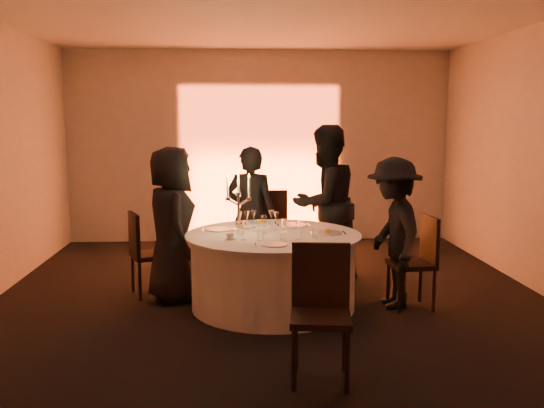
{
  "coord_description": "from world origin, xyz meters",
  "views": [
    {
      "loc": [
        -0.38,
        -6.08,
        1.94
      ],
      "look_at": [
        0.0,
        0.2,
        1.05
      ],
      "focal_mm": 40.0,
      "sensor_mm": 36.0,
      "label": 1
    }
  ],
  "objects": [
    {
      "name": "wall_front",
      "position": [
        0.0,
        -3.5,
        1.5
      ],
      "size": [
        7.0,
        0.0,
        7.0
      ],
      "primitive_type": "plane",
      "rotation": [
        -1.57,
        0.0,
        0.0
      ],
      "color": "beige",
      "rests_on": "floor"
    },
    {
      "name": "wine_glass_g",
      "position": [
        -0.19,
        0.36,
        0.91
      ],
      "size": [
        0.07,
        0.07,
        0.19
      ],
      "color": "white",
      "rests_on": "banquet_table"
    },
    {
      "name": "tumbler_c",
      "position": [
        -0.33,
        -0.0,
        0.82
      ],
      "size": [
        0.07,
        0.07,
        0.09
      ],
      "primitive_type": "cylinder",
      "color": "white",
      "rests_on": "banquet_table"
    },
    {
      "name": "wine_glass_b",
      "position": [
        0.04,
        0.22,
        0.91
      ],
      "size": [
        0.07,
        0.07,
        0.19
      ],
      "color": "white",
      "rests_on": "banquet_table"
    },
    {
      "name": "floor",
      "position": [
        0.0,
        0.0,
        0.0
      ],
      "size": [
        7.0,
        7.0,
        0.0
      ],
      "primitive_type": "plane",
      "color": "black",
      "rests_on": "ground"
    },
    {
      "name": "plate_right",
      "position": [
        0.56,
        -0.02,
        0.79
      ],
      "size": [
        0.36,
        0.29,
        0.08
      ],
      "color": "silver",
      "rests_on": "banquet_table"
    },
    {
      "name": "wine_glass_a",
      "position": [
        0.08,
        -0.25,
        0.91
      ],
      "size": [
        0.07,
        0.07,
        0.19
      ],
      "color": "white",
      "rests_on": "banquet_table"
    },
    {
      "name": "guest_left",
      "position": [
        -1.07,
        0.32,
        0.83
      ],
      "size": [
        0.74,
        0.92,
        1.65
      ],
      "primitive_type": "imported",
      "rotation": [
        0.0,
        0.0,
        1.86
      ],
      "color": "black",
      "rests_on": "floor"
    },
    {
      "name": "guest_right",
      "position": [
        1.24,
        -0.06,
        0.78
      ],
      "size": [
        0.62,
        1.03,
        1.55
      ],
      "primitive_type": "imported",
      "rotation": [
        0.0,
        0.0,
        -1.52
      ],
      "color": "black",
      "rests_on": "floor"
    },
    {
      "name": "plate_front",
      "position": [
        -0.03,
        -0.57,
        0.78
      ],
      "size": [
        0.36,
        0.25,
        0.01
      ],
      "color": "silver",
      "rests_on": "banquet_table"
    },
    {
      "name": "tumbler_a",
      "position": [
        0.4,
        -0.27,
        0.82
      ],
      "size": [
        0.07,
        0.07,
        0.09
      ],
      "primitive_type": "cylinder",
      "color": "white",
      "rests_on": "banquet_table"
    },
    {
      "name": "wine_glass_h",
      "position": [
        -0.26,
        0.3,
        0.91
      ],
      "size": [
        0.07,
        0.07,
        0.19
      ],
      "color": "white",
      "rests_on": "banquet_table"
    },
    {
      "name": "chair_back_left",
      "position": [
        0.03,
        1.52,
        0.6
      ],
      "size": [
        0.47,
        0.47,
        1.05
      ],
      "rotation": [
        0.0,
        0.0,
        -3.12
      ],
      "color": "black",
      "rests_on": "floor"
    },
    {
      "name": "wine_glass_f",
      "position": [
        -0.31,
        -0.31,
        0.91
      ],
      "size": [
        0.07,
        0.07,
        0.19
      ],
      "color": "white",
      "rests_on": "banquet_table"
    },
    {
      "name": "plate_left",
      "position": [
        -0.56,
        0.24,
        0.78
      ],
      "size": [
        0.36,
        0.28,
        0.01
      ],
      "color": "silver",
      "rests_on": "banquet_table"
    },
    {
      "name": "plate_back_left",
      "position": [
        -0.11,
        0.6,
        0.79
      ],
      "size": [
        0.36,
        0.25,
        0.08
      ],
      "color": "silver",
      "rests_on": "banquet_table"
    },
    {
      "name": "wine_glass_i",
      "position": [
        0.23,
        -0.32,
        0.91
      ],
      "size": [
        0.07,
        0.07,
        0.19
      ],
      "color": "white",
      "rests_on": "banquet_table"
    },
    {
      "name": "wine_glass_e",
      "position": [
        -0.34,
        0.24,
        0.91
      ],
      "size": [
        0.07,
        0.07,
        0.19
      ],
      "color": "white",
      "rests_on": "banquet_table"
    },
    {
      "name": "chair_left",
      "position": [
        -1.39,
        0.49,
        0.52
      ],
      "size": [
        0.53,
        0.53,
        0.93
      ],
      "rotation": [
        0.0,
        0.0,
        1.95
      ],
      "color": "black",
      "rests_on": "floor"
    },
    {
      "name": "banquet_table",
      "position": [
        0.0,
        0.0,
        0.38
      ],
      "size": [
        1.8,
        1.8,
        0.77
      ],
      "color": "black",
      "rests_on": "floor"
    },
    {
      "name": "candelabra",
      "position": [
        -0.35,
        0.18,
        1.0
      ],
      "size": [
        0.28,
        0.13,
        0.66
      ],
      "color": "silver",
      "rests_on": "banquet_table"
    },
    {
      "name": "coffee_cup",
      "position": [
        -0.44,
        -0.28,
        0.8
      ],
      "size": [
        0.11,
        0.11,
        0.07
      ],
      "color": "silver",
      "rests_on": "banquet_table"
    },
    {
      "name": "uplighter_fixture",
      "position": [
        0.0,
        3.2,
        0.05
      ],
      "size": [
        0.25,
        0.12,
        0.1
      ],
      "primitive_type": "cube",
      "color": "black",
      "rests_on": "floor"
    },
    {
      "name": "wine_glass_d",
      "position": [
        -0.09,
        0.01,
        0.91
      ],
      "size": [
        0.07,
        0.07,
        0.19
      ],
      "color": "white",
      "rests_on": "banquet_table"
    },
    {
      "name": "wine_glass_c",
      "position": [
        0.0,
        0.33,
        0.91
      ],
      "size": [
        0.07,
        0.07,
        0.19
      ],
      "color": "white",
      "rests_on": "banquet_table"
    },
    {
      "name": "chair_back_right",
      "position": [
        0.75,
        1.08,
        0.56
      ],
      "size": [
        0.6,
        0.6,
        1.0
      ],
      "rotation": [
        0.0,
        0.0,
        -2.59
      ],
      "color": "black",
      "rests_on": "floor"
    },
    {
      "name": "wall_back",
      "position": [
        0.0,
        3.5,
        1.5
      ],
      "size": [
        7.0,
        0.0,
        7.0
      ],
      "primitive_type": "plane",
      "rotation": [
        1.57,
        0.0,
        0.0
      ],
      "color": "beige",
      "rests_on": "floor"
    },
    {
      "name": "tumbler_d",
      "position": [
        0.08,
        -0.35,
        0.82
      ],
      "size": [
        0.07,
        0.07,
        0.09
      ],
      "primitive_type": "cylinder",
      "color": "white",
      "rests_on": "banquet_table"
    },
    {
      "name": "tumbler_b",
      "position": [
        -0.15,
        -0.36,
        0.82
      ],
      "size": [
        0.07,
        0.07,
        0.09
      ],
      "primitive_type": "cylinder",
      "color": "white",
      "rests_on": "banquet_table"
    },
    {
      "name": "guest_back_right",
      "position": [
        0.68,
        1.0,
        0.93
      ],
      "size": [
        1.15,
        1.1,
        1.87
      ],
      "primitive_type": "imported",
      "rotation": [
        0.0,
        0.0,
        -2.55
      ],
      "color": "black",
      "rests_on": "floor"
    },
    {
      "name": "ceiling",
      "position": [
        0.0,
        0.0,
        3.0
      ],
      "size": [
        7.0,
        7.0,
        0.0
      ],
      "primitive_type": "plane",
      "rotation": [
        3.14,
        0.0,
        0.0
      ],
      "color": "silver",
      "rests_on": "wall_back"
    },
    {
      "name": "plate_back_right",
      "position": [
        0.25,
        0.47,
        0.78
      ],
      "size": [
        0.35,
        0.3,
        0.01
      ],
      "color": "silver",
      "rests_on": "banquet_table"
    },
    {
      "name": "chair_front",
      "position": [
        0.25,
        -1.74,
        0.57
      ],
      "size": [
        0.49,
        0.49,
        1.01
      ],
      "rotation": [
        0.0,
        0.0,
        -0.13
      ],
      "color": "black",
      "rests_on": "floor"
    },
    {
      "name": "chair_right",
      "position": [
        1.49,
        -0.11,
        0.54
      ],
      "size": [
        0.45,
        0.45,
        0.95
      ],
      "rotation": [
        0.0,
        0.0,
        -1.49
      ],
      "color": "black",
      "rests_on": "floor"
    },
    {
      "name": "guest_back_left",
      "position": [
        -0.2,
        1.03,
        0.81
      ],
      "size": [
        0.66,
        0.5,
        1.62
      ],
      "primitive_type": "imported",
      "rotation": [
        0.0,
        0.0,
        2.94
      ],
      "color": "black",
      "rests_on": "floor"
    }
  ]
}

